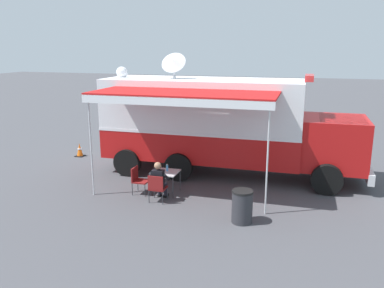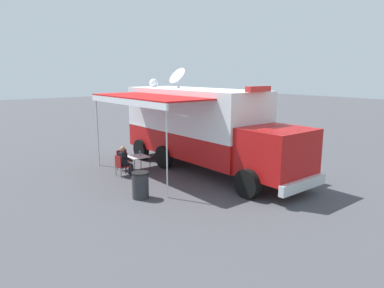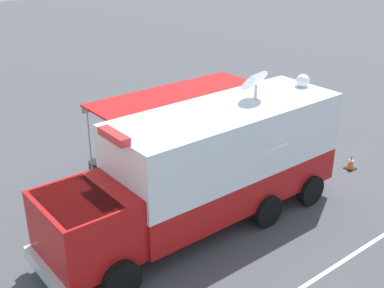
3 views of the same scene
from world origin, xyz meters
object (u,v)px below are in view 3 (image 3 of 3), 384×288
Objects in this scene: water_bottle at (189,158)px; command_truck at (207,164)px; folding_chair_beside_table at (202,156)px; traffic_cone at (351,162)px; folding_table at (187,161)px; seated_responder at (177,155)px; folding_chair_at_table at (174,157)px; trash_bin at (98,173)px.

command_truck is at bearing 153.63° from water_bottle.
folding_chair_beside_table is 1.50× the size of traffic_cone.
folding_table is at bearing 106.94° from folding_chair_beside_table.
seated_responder reaches higher than traffic_cone.
trash_bin is at bearing 76.76° from folding_chair_at_table.
command_truck is 6.65m from traffic_cone.
command_truck is 10.96× the size of folding_chair_at_table.
folding_chair_at_table is (0.80, 0.02, -0.16)m from folding_table.
folding_chair_beside_table is at bearing -36.41° from command_truck.
water_bottle is 0.96m from folding_chair_at_table.
folding_chair_at_table is at bearing 1.06° from seated_responder.
folding_chair_at_table is 1.00× the size of folding_chair_beside_table.
seated_responder reaches higher than trash_bin.
command_truck reaches higher than trash_bin.
traffic_cone is (-0.52, -6.42, -1.66)m from command_truck.
folding_table is at bearing -25.73° from command_truck.
water_bottle reaches higher than folding_table.
trash_bin is at bearing 20.57° from command_truck.
folding_table is 0.90× the size of trash_bin.
folding_chair_beside_table is 5.48m from traffic_cone.
water_bottle reaches higher than folding_chair_beside_table.
folding_chair_beside_table is 0.95m from seated_responder.
folding_table is 3.11m from trash_bin.
trash_bin is 9.14m from traffic_cone.
folding_chair_at_table is at bearing 58.19° from folding_chair_beside_table.
traffic_cone is at bearing -127.82° from folding_chair_beside_table.
water_bottle is (2.47, -1.23, -1.11)m from command_truck.
traffic_cone is (-3.10, -5.18, -0.39)m from folding_table.
folding_table is 0.90m from folding_chair_beside_table.
command_truck is 4.54m from trash_bin.
seated_responder reaches higher than folding_chair_at_table.
folding_chair_at_table is 0.70× the size of seated_responder.
command_truck reaches higher than seated_responder.
seated_responder is at bearing 0.25° from water_bottle.
water_bottle is at bearing 171.32° from folding_table.
trash_bin is (1.18, 3.60, -0.06)m from folding_chair_beside_table.
traffic_cone is (-4.54, -7.93, -0.18)m from trash_bin.
trash_bin reaches higher than traffic_cone.
seated_responder is (0.35, 0.87, 0.14)m from folding_chair_beside_table.
folding_chair_at_table and folding_chair_beside_table have the same top height.
folding_table is 1.40× the size of traffic_cone.
trash_bin is (0.64, 2.73, -0.06)m from folding_chair_at_table.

